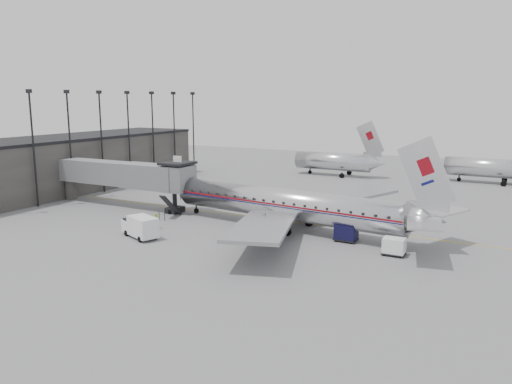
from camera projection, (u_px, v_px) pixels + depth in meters
ground at (223, 228)px, 55.14m from camera, size 160.00×160.00×0.00m
terminal at (72, 163)px, 78.69m from camera, size 12.00×46.00×8.00m
apron_line at (272, 219)px, 58.98m from camera, size 60.00×0.15×0.01m
jet_bridge at (129, 175)px, 65.20m from camera, size 21.00×6.20×7.10m
floodlight_masts at (116, 136)px, 77.51m from camera, size 0.90×42.25×15.25m
distant_aircraft_near at (334, 161)px, 91.96m from camera, size 16.39×3.20×10.26m
distant_aircraft_mid at (490, 167)px, 83.50m from camera, size 16.39×3.20×10.26m
airliner at (290, 205)px, 54.11m from camera, size 34.27×31.60×10.86m
service_van at (140, 226)px, 51.14m from camera, size 5.17×3.51×2.27m
baggage_cart_navy at (346, 232)px, 49.83m from camera, size 2.26×1.76×1.73m
baggage_cart_white at (394, 246)px, 45.39m from camera, size 2.04×1.56×1.60m
ramp_worker at (156, 221)px, 54.59m from camera, size 0.67×0.49×1.72m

